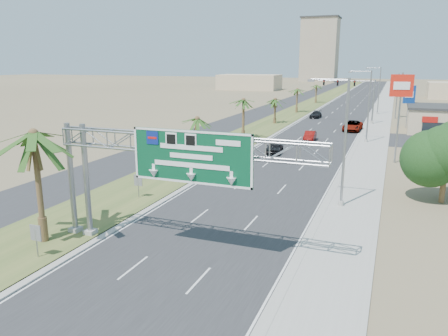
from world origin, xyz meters
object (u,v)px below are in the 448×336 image
car_mid_lane (310,136)px  car_right_lane (353,126)px  car_left_lane (275,147)px  pole_sign_red_near (401,92)px  signal_mast (362,97)px  sign_gantry (170,153)px  palm_near (33,134)px  car_far (316,115)px  pole_sign_red_far (398,83)px  pole_sign_blue (409,96)px

car_mid_lane → car_right_lane: size_ratio=0.70×
car_left_lane → car_mid_lane: (2.50, 10.43, -0.09)m
car_mid_lane → pole_sign_red_near: size_ratio=0.41×
signal_mast → pole_sign_red_near: 32.69m
sign_gantry → signal_mast: signal_mast is taller
palm_near → pole_sign_red_near: 38.05m
car_far → pole_sign_red_far: (15.07, 4.89, 6.35)m
car_left_lane → pole_sign_red_far: 44.64m
car_left_lane → pole_sign_red_far: bearing=66.0°
palm_near → car_far: size_ratio=1.84×
signal_mast → car_left_lane: (-7.90, -31.70, -4.08)m
pole_sign_red_far → car_mid_lane: bearing=-109.8°
car_far → car_left_lane: bearing=-86.0°
pole_sign_red_far → pole_sign_red_near: bearing=-89.7°
sign_gantry → signal_mast: bearing=84.3°
car_left_lane → pole_sign_red_near: size_ratio=0.45×
car_far → signal_mast: bearing=-28.4°
sign_gantry → car_left_lane: size_ratio=3.71×
car_mid_lane → signal_mast: bearing=72.8°
car_right_lane → pole_sign_red_near: size_ratio=0.59×
pole_sign_red_near → car_mid_lane: bearing=137.3°
sign_gantry → car_left_lane: 30.85m
signal_mast → car_mid_lane: 22.34m
palm_near → pole_sign_red_near: pole_sign_red_near is taller
palm_near → pole_sign_blue: bearing=70.0°
signal_mast → pole_sign_red_far: bearing=59.9°
sign_gantry → car_left_lane: bearing=93.1°
car_far → pole_sign_red_near: size_ratio=0.45×
car_mid_lane → pole_sign_red_near: pole_sign_red_near is taller
signal_mast → pole_sign_blue: bearing=-20.8°
sign_gantry → car_right_lane: bearing=83.8°
car_mid_lane → pole_sign_red_far: bearing=67.3°
sign_gantry → pole_sign_blue: sign_gantry is taller
palm_near → pole_sign_red_far: bearing=74.7°
sign_gantry → car_far: size_ratio=3.69×
car_right_lane → pole_sign_red_far: 21.80m
car_left_lane → car_mid_lane: bearing=70.8°
pole_sign_red_near → car_left_lane: bearing=179.0°
palm_near → pole_sign_blue: palm_near is taller
palm_near → pole_sign_blue: (22.20, 61.00, -1.47)m
car_far → pole_sign_red_near: pole_sign_red_near is taller
car_right_lane → car_far: (-8.60, 14.99, -0.17)m
car_left_lane → pole_sign_red_near: 15.80m
sign_gantry → car_mid_lane: (0.84, 40.77, -5.37)m
car_far → pole_sign_blue: size_ratio=0.61×
sign_gantry → palm_near: (-8.14, -1.93, 0.87)m
car_mid_lane → car_far: (-3.71, 26.66, -0.02)m
pole_sign_red_near → pole_sign_blue: 29.13m
palm_near → car_left_lane: size_ratio=1.85×
pole_sign_blue → pole_sign_red_near: bearing=-93.3°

